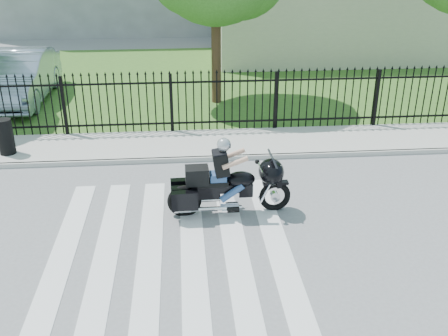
{
  "coord_description": "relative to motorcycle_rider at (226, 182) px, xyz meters",
  "views": [
    {
      "loc": [
        0.28,
        -8.39,
        5.47
      ],
      "look_at": [
        1.11,
        1.34,
        1.0
      ],
      "focal_mm": 42.0,
      "sensor_mm": 36.0,
      "label": 1
    }
  ],
  "objects": [
    {
      "name": "building_low",
      "position": [
        5.85,
        14.74,
        1.04
      ],
      "size": [
        10.0,
        6.0,
        3.5
      ],
      "primitive_type": "cube",
      "color": "beige",
      "rests_on": "ground"
    },
    {
      "name": "parked_car",
      "position": [
        -6.35,
        8.42,
        0.16
      ],
      "size": [
        1.81,
        5.16,
        1.7
      ],
      "primitive_type": "imported",
      "rotation": [
        0.0,
        0.0,
        0.0
      ],
      "color": "#919FB6",
      "rests_on": "grass_strip"
    },
    {
      "name": "crosswalk",
      "position": [
        -1.15,
        -1.26,
        -0.7
      ],
      "size": [
        5.0,
        5.5,
        0.01
      ],
      "primitive_type": null,
      "color": "silver",
      "rests_on": "ground"
    },
    {
      "name": "sidewalk",
      "position": [
        -1.15,
        3.74,
        -0.65
      ],
      "size": [
        40.0,
        2.0,
        0.12
      ],
      "primitive_type": "cube",
      "color": "#ADAAA3",
      "rests_on": "ground"
    },
    {
      "name": "grass_strip",
      "position": [
        -1.15,
        10.74,
        -0.7
      ],
      "size": [
        40.0,
        12.0,
        0.02
      ],
      "primitive_type": "cube",
      "color": "#31581E",
      "rests_on": "ground"
    },
    {
      "name": "litter_bin",
      "position": [
        -5.43,
        3.4,
        -0.12
      ],
      "size": [
        0.51,
        0.51,
        0.93
      ],
      "primitive_type": "cylinder",
      "rotation": [
        0.0,
        0.0,
        0.28
      ],
      "color": "black",
      "rests_on": "sidewalk"
    },
    {
      "name": "curb",
      "position": [
        -1.15,
        2.74,
        -0.65
      ],
      "size": [
        40.0,
        0.12,
        0.12
      ],
      "primitive_type": "cube",
      "color": "#ADAAA3",
      "rests_on": "ground"
    },
    {
      "name": "ground",
      "position": [
        -1.15,
        -1.26,
        -0.71
      ],
      "size": [
        120.0,
        120.0,
        0.0
      ],
      "primitive_type": "plane",
      "color": "slate",
      "rests_on": "ground"
    },
    {
      "name": "motorcycle_rider",
      "position": [
        0.0,
        0.0,
        0.0
      ],
      "size": [
        2.61,
        0.8,
        1.72
      ],
      "rotation": [
        0.0,
        0.0,
        0.03
      ],
      "color": "black",
      "rests_on": "ground"
    },
    {
      "name": "iron_fence",
      "position": [
        -1.15,
        4.74,
        0.2
      ],
      "size": [
        26.0,
        0.04,
        1.8
      ],
      "color": "black",
      "rests_on": "ground"
    }
  ]
}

